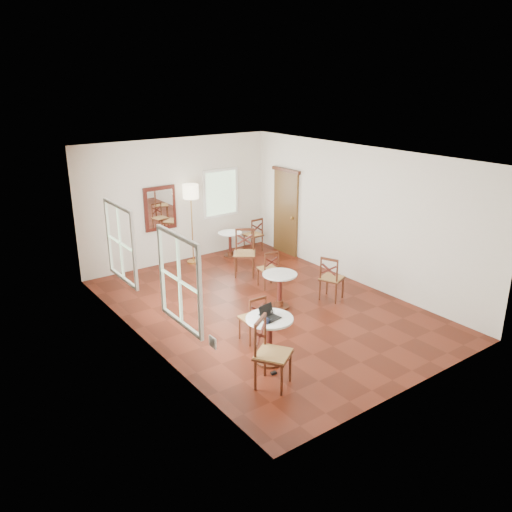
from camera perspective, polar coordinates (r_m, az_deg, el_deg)
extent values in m
plane|color=#551B0E|center=(10.32, 0.98, -5.70)|extent=(7.00, 7.00, 0.00)
cube|color=silver|center=(12.65, -8.60, 6.01)|extent=(5.00, 0.02, 3.00)
cube|color=silver|center=(7.46, 17.48, -4.16)|extent=(5.00, 0.02, 3.00)
cube|color=silver|center=(8.58, -12.42, -0.62)|extent=(0.02, 7.00, 3.00)
cube|color=silver|center=(11.41, 11.14, 4.41)|extent=(0.02, 7.00, 3.00)
cube|color=white|center=(9.45, 1.09, 11.03)|extent=(5.00, 7.00, 0.02)
cube|color=brown|center=(13.18, 3.29, 4.72)|extent=(0.06, 0.90, 2.10)
cube|color=#492112|center=(12.94, 3.32, 9.43)|extent=(0.08, 1.02, 0.08)
sphere|color=#BF8C3F|center=(12.92, 3.98, 4.17)|extent=(0.07, 0.07, 0.07)
cube|color=#471813|center=(12.43, -10.53, 5.19)|extent=(0.80, 0.05, 1.05)
cube|color=white|center=(12.40, -10.47, 5.16)|extent=(0.64, 0.02, 0.88)
cube|color=white|center=(7.10, -4.80, -9.46)|extent=(0.02, 0.16, 0.16)
torus|color=red|center=(7.11, -4.70, -9.43)|extent=(0.02, 0.12, 0.12)
cube|color=white|center=(7.56, -8.50, -2.73)|extent=(0.06, 1.22, 1.42)
cube|color=white|center=(9.46, -14.76, 1.37)|extent=(0.06, 1.22, 1.42)
cube|color=white|center=(13.20, -3.91, 6.95)|extent=(1.02, 0.06, 1.22)
cylinder|color=#492112|center=(8.47, 1.46, -11.52)|extent=(0.43, 0.43, 0.04)
cylinder|color=#492112|center=(8.42, 1.46, -11.02)|extent=(0.17, 0.17, 0.13)
cylinder|color=#471813|center=(8.27, 1.48, -9.09)|extent=(0.10, 0.10, 0.64)
cylinder|color=#492112|center=(8.13, 1.50, -7.23)|extent=(0.15, 0.15, 0.06)
cylinder|color=silver|center=(8.11, 1.50, -6.93)|extent=(0.75, 0.75, 0.03)
cylinder|color=#492112|center=(10.33, 2.59, -5.57)|extent=(0.39, 0.39, 0.04)
cylinder|color=#492112|center=(10.29, 2.60, -5.18)|extent=(0.16, 0.16, 0.12)
cylinder|color=#471813|center=(10.18, 2.62, -3.69)|extent=(0.09, 0.09, 0.58)
cylinder|color=#492112|center=(10.07, 2.64, -2.26)|extent=(0.14, 0.14, 0.06)
cylinder|color=silver|center=(10.06, 2.65, -2.03)|extent=(0.68, 0.68, 0.03)
cylinder|color=#492112|center=(13.19, -2.85, 0.05)|extent=(0.34, 0.34, 0.03)
cylinder|color=#492112|center=(13.17, -2.85, 0.33)|extent=(0.14, 0.14, 0.10)
cylinder|color=#471813|center=(13.09, -2.87, 1.39)|extent=(0.08, 0.08, 0.51)
cylinder|color=#492112|center=(13.02, -2.89, 2.40)|extent=(0.12, 0.12, 0.05)
cylinder|color=silver|center=(13.01, -2.89, 2.56)|extent=(0.60, 0.60, 0.03)
cylinder|color=#492112|center=(9.23, -0.13, -7.46)|extent=(0.03, 0.03, 0.40)
cylinder|color=#492112|center=(9.00, 1.05, -8.21)|extent=(0.03, 0.03, 0.40)
cylinder|color=#492112|center=(9.07, -1.83, -7.98)|extent=(0.03, 0.03, 0.40)
cylinder|color=#492112|center=(8.84, -0.67, -8.77)|extent=(0.03, 0.03, 0.40)
cube|color=#492112|center=(8.94, -0.40, -6.92)|extent=(0.40, 0.40, 0.03)
cube|color=olive|center=(8.94, -0.40, -6.85)|extent=(0.38, 0.38, 0.04)
cylinder|color=#492112|center=(8.81, 1.06, -5.76)|extent=(0.03, 0.03, 0.45)
cylinder|color=#492112|center=(8.64, -0.68, -6.27)|extent=(0.03, 0.03, 0.45)
cube|color=#492112|center=(8.64, 0.20, -4.78)|extent=(0.34, 0.04, 0.04)
cube|color=#471813|center=(8.72, 0.20, -5.96)|extent=(0.29, 0.03, 0.20)
cube|color=#471813|center=(8.72, 0.20, -5.96)|extent=(0.29, 0.03, 0.20)
cylinder|color=#492112|center=(7.58, 2.85, -13.54)|extent=(0.04, 0.04, 0.50)
cylinder|color=#492112|center=(7.69, -0.08, -12.98)|extent=(0.04, 0.04, 0.50)
cylinder|color=#492112|center=(7.90, 3.78, -12.05)|extent=(0.04, 0.04, 0.50)
cylinder|color=#492112|center=(8.01, 0.98, -11.54)|extent=(0.04, 0.04, 0.50)
cube|color=#492112|center=(7.66, 1.90, -10.88)|extent=(0.68, 0.68, 0.03)
cube|color=olive|center=(7.65, 1.90, -10.77)|extent=(0.65, 0.65, 0.04)
cylinder|color=#492112|center=(7.42, -0.08, -9.50)|extent=(0.04, 0.04, 0.56)
cylinder|color=#492112|center=(7.75, 1.00, -8.17)|extent=(0.04, 0.04, 0.56)
cube|color=#492112|center=(7.47, 0.48, -7.08)|extent=(0.38, 0.26, 0.06)
cube|color=#471813|center=(7.58, 0.47, -8.75)|extent=(0.32, 0.22, 0.25)
cube|color=#471813|center=(7.58, 0.47, -8.75)|extent=(0.32, 0.22, 0.25)
cylinder|color=#492112|center=(11.42, 1.67, -2.07)|extent=(0.03, 0.03, 0.40)
cylinder|color=#492112|center=(11.16, 2.44, -2.60)|extent=(0.03, 0.03, 0.40)
cylinder|color=#492112|center=(11.29, 0.23, -2.33)|extent=(0.03, 0.03, 0.40)
cylinder|color=#492112|center=(11.02, 0.97, -2.88)|extent=(0.03, 0.03, 0.40)
cube|color=#492112|center=(11.15, 1.34, -1.49)|extent=(0.45, 0.45, 0.03)
cube|color=olive|center=(11.14, 1.34, -1.43)|extent=(0.43, 0.43, 0.04)
cylinder|color=#492112|center=(11.01, 2.47, -0.56)|extent=(0.03, 0.03, 0.44)
cylinder|color=#492112|center=(10.87, 0.99, -0.82)|extent=(0.03, 0.03, 0.44)
cube|color=#492112|center=(10.87, 1.74, 0.32)|extent=(0.34, 0.09, 0.04)
cube|color=#471813|center=(10.94, 1.73, -0.65)|extent=(0.29, 0.07, 0.20)
cube|color=#471813|center=(10.94, 1.73, -0.65)|extent=(0.29, 0.07, 0.20)
cylinder|color=#492112|center=(10.82, 9.55, -3.47)|extent=(0.04, 0.04, 0.44)
cylinder|color=#492112|center=(10.51, 8.81, -4.12)|extent=(0.04, 0.04, 0.44)
cylinder|color=#492112|center=(10.94, 7.83, -3.11)|extent=(0.04, 0.04, 0.44)
cylinder|color=#492112|center=(10.64, 7.05, -3.74)|extent=(0.04, 0.04, 0.44)
cube|color=#492112|center=(10.64, 8.37, -2.48)|extent=(0.57, 0.57, 0.03)
cube|color=olive|center=(10.64, 8.37, -2.41)|extent=(0.54, 0.54, 0.04)
cylinder|color=#492112|center=(10.34, 8.94, -1.74)|extent=(0.04, 0.04, 0.49)
cylinder|color=#492112|center=(10.47, 7.15, -1.38)|extent=(0.04, 0.04, 0.49)
cube|color=#492112|center=(10.32, 8.10, -0.38)|extent=(0.17, 0.36, 0.05)
cube|color=#471813|center=(10.40, 8.04, -1.51)|extent=(0.14, 0.30, 0.22)
cube|color=#471813|center=(10.40, 8.04, -1.51)|extent=(0.14, 0.30, 0.22)
cylinder|color=#492112|center=(13.76, -0.17, 1.75)|extent=(0.03, 0.03, 0.42)
cylinder|color=#492112|center=(13.51, 0.69, 1.40)|extent=(0.03, 0.03, 0.42)
cylinder|color=#492112|center=(13.57, -1.31, 1.49)|extent=(0.03, 0.03, 0.42)
cylinder|color=#492112|center=(13.31, -0.46, 1.13)|extent=(0.03, 0.03, 0.42)
cube|color=#492112|center=(13.47, -0.31, 2.32)|extent=(0.42, 0.42, 0.03)
cube|color=olive|center=(13.47, -0.31, 2.38)|extent=(0.40, 0.40, 0.04)
cylinder|color=#492112|center=(13.38, 0.70, 3.22)|extent=(0.03, 0.03, 0.47)
cylinder|color=#492112|center=(13.18, -0.46, 2.98)|extent=(0.03, 0.03, 0.47)
cube|color=#492112|center=(13.22, 0.12, 4.00)|extent=(0.36, 0.04, 0.05)
cube|color=#471813|center=(13.28, 0.12, 3.14)|extent=(0.30, 0.03, 0.21)
cube|color=#471813|center=(13.28, 0.12, 3.14)|extent=(0.30, 0.03, 0.21)
cylinder|color=#492112|center=(11.70, -2.29, -1.29)|extent=(0.04, 0.04, 0.50)
cylinder|color=#492112|center=(12.07, -2.17, -0.62)|extent=(0.04, 0.04, 0.50)
cylinder|color=#492112|center=(11.68, -0.33, -1.30)|extent=(0.04, 0.04, 0.50)
cylinder|color=#492112|center=(12.06, -0.27, -0.64)|extent=(0.04, 0.04, 0.50)
cube|color=#492112|center=(11.79, -1.27, 0.21)|extent=(0.69, 0.69, 0.03)
cube|color=olive|center=(11.78, -1.27, 0.29)|extent=(0.66, 0.66, 0.04)
cylinder|color=#492112|center=(11.90, -2.20, 1.78)|extent=(0.04, 0.04, 0.56)
cylinder|color=#492112|center=(11.89, -0.27, 1.76)|extent=(0.04, 0.04, 0.56)
cube|color=#492112|center=(11.82, -1.24, 2.96)|extent=(0.36, 0.29, 0.06)
cube|color=#471813|center=(11.89, -1.24, 1.82)|extent=(0.30, 0.24, 0.25)
cube|color=#471813|center=(11.89, -1.24, 1.82)|extent=(0.30, 0.24, 0.25)
cylinder|color=#BF8C3F|center=(12.85, -6.90, -0.61)|extent=(0.31, 0.31, 0.03)
cylinder|color=#BF8C3F|center=(12.58, -7.06, 3.12)|extent=(0.03, 0.03, 1.78)
cylinder|color=beige|center=(12.37, -7.23, 7.08)|extent=(0.38, 0.38, 0.33)
cube|color=black|center=(8.06, 1.65, -6.89)|extent=(0.32, 0.25, 0.02)
cube|color=black|center=(8.06, 1.65, -6.83)|extent=(0.25, 0.16, 0.00)
cube|color=black|center=(8.08, 1.11, -6.04)|extent=(0.29, 0.11, 0.19)
cube|color=silver|center=(8.08, 1.11, -6.04)|extent=(0.25, 0.09, 0.16)
ellipsoid|color=black|center=(8.17, 0.59, -6.44)|extent=(0.11, 0.08, 0.04)
cylinder|color=black|center=(7.90, 1.12, -7.18)|extent=(0.07, 0.07, 0.09)
torus|color=black|center=(7.93, 1.37, -7.09)|extent=(0.06, 0.01, 0.06)
cylinder|color=white|center=(8.13, 1.87, -6.31)|extent=(0.06, 0.06, 0.10)
cube|color=black|center=(8.18, 1.95, -12.76)|extent=(0.09, 0.05, 0.04)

